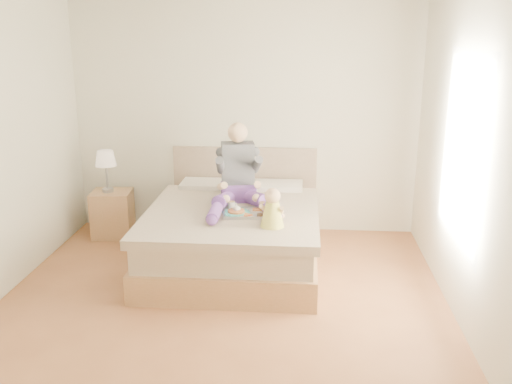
# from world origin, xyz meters

# --- Properties ---
(room) EXTENTS (4.02, 4.22, 2.71)m
(room) POSITION_xyz_m (0.08, 0.01, 1.51)
(room) COLOR brown
(room) RESTS_ON ground
(bed) EXTENTS (1.70, 2.18, 1.00)m
(bed) POSITION_xyz_m (0.00, 1.08, 0.32)
(bed) COLOR #926A44
(bed) RESTS_ON ground
(nightstand) EXTENTS (0.48, 0.44, 0.54)m
(nightstand) POSITION_xyz_m (-1.50, 1.67, 0.27)
(nightstand) COLOR #926A44
(nightstand) RESTS_ON ground
(lamp) EXTENTS (0.23, 0.23, 0.48)m
(lamp) POSITION_xyz_m (-1.53, 1.65, 0.91)
(lamp) COLOR #AAADB1
(lamp) RESTS_ON nightstand
(adult) EXTENTS (0.72, 1.07, 0.84)m
(adult) POSITION_xyz_m (0.04, 1.13, 0.86)
(adult) COLOR #5F388C
(adult) RESTS_ON bed
(tray) EXTENTS (0.45, 0.36, 0.12)m
(tray) POSITION_xyz_m (0.14, 0.77, 0.64)
(tray) COLOR #AAADB1
(tray) RESTS_ON bed
(baby) EXTENTS (0.24, 0.33, 0.36)m
(baby) POSITION_xyz_m (0.42, 0.46, 0.76)
(baby) COLOR #E4DC48
(baby) RESTS_ON bed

